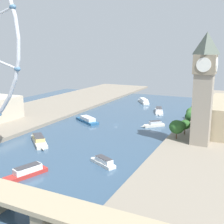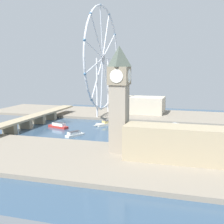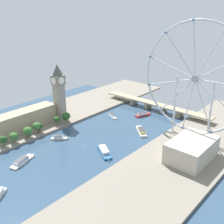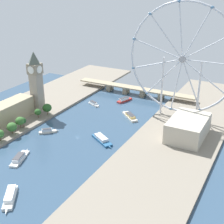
% 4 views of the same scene
% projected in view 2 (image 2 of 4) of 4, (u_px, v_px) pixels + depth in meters
% --- Properties ---
extents(ground_plane, '(371.86, 371.86, 0.00)m').
position_uv_depth(ground_plane, '(173.00, 135.00, 298.60)').
color(ground_plane, '#334C66').
extents(riverbank_left, '(90.00, 520.00, 3.00)m').
position_uv_depth(riverbank_left, '(157.00, 166.00, 202.92)').
color(riverbank_left, gray).
rests_on(riverbank_left, ground_plane).
extents(riverbank_right, '(90.00, 520.00, 3.00)m').
position_uv_depth(riverbank_right, '(181.00, 117.00, 393.83)').
color(riverbank_right, gray).
rests_on(riverbank_right, ground_plane).
extents(clock_tower, '(15.37, 15.37, 77.78)m').
position_uv_depth(clock_tower, '(119.00, 98.00, 224.56)').
color(clock_tower, gray).
rests_on(clock_tower, riverbank_left).
extents(parliament_block, '(22.00, 87.98, 23.70)m').
position_uv_depth(parliament_block, '(190.00, 145.00, 204.43)').
color(parliament_block, tan).
rests_on(parliament_block, riverbank_left).
extents(tree_row_embankment, '(13.91, 102.22, 14.42)m').
position_uv_depth(tree_row_embankment, '(190.00, 140.00, 230.40)').
color(tree_row_embankment, '#513823').
rests_on(tree_row_embankment, riverbank_left).
extents(ferris_wheel, '(132.66, 3.20, 138.26)m').
position_uv_depth(ferris_wheel, '(103.00, 59.00, 394.77)').
color(ferris_wheel, silver).
rests_on(ferris_wheel, riverbank_right).
extents(riverside_hall, '(36.80, 56.44, 21.58)m').
position_uv_depth(riverside_hall, '(143.00, 105.00, 414.82)').
color(riverside_hall, '#BCB29E').
rests_on(riverside_hall, riverbank_right).
extents(river_bridge, '(183.86, 15.00, 11.42)m').
position_uv_depth(river_bridge, '(32.00, 118.00, 341.49)').
color(river_bridge, tan).
rests_on(river_bridge, ground_plane).
extents(tour_boat_0, '(34.37, 24.16, 5.26)m').
position_uv_depth(tour_boat_0, '(172.00, 127.00, 327.27)').
color(tour_boat_0, '#235684').
rests_on(tour_boat_0, ground_plane).
extents(tour_boat_2, '(14.05, 28.55, 5.96)m').
position_uv_depth(tour_boat_2, '(58.00, 126.00, 332.04)').
color(tour_boat_2, '#B22D28').
rests_on(tour_boat_2, ground_plane).
extents(tour_boat_3, '(30.74, 27.91, 5.55)m').
position_uv_depth(tour_boat_3, '(109.00, 123.00, 347.70)').
color(tour_boat_3, beige).
rests_on(tour_boat_3, ground_plane).
extents(tour_boat_4, '(21.83, 13.46, 5.02)m').
position_uv_depth(tour_boat_4, '(75.00, 134.00, 293.22)').
color(tour_boat_4, white).
rests_on(tour_boat_4, ground_plane).
extents(tour_boat_6, '(19.11, 18.32, 5.53)m').
position_uv_depth(tour_boat_6, '(179.00, 142.00, 263.29)').
color(tour_boat_6, beige).
rests_on(tour_boat_6, ground_plane).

